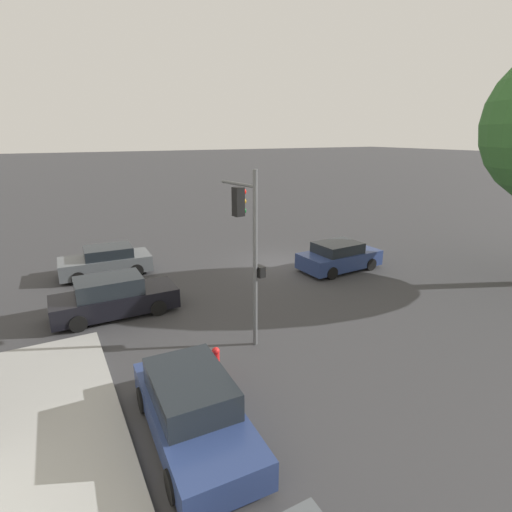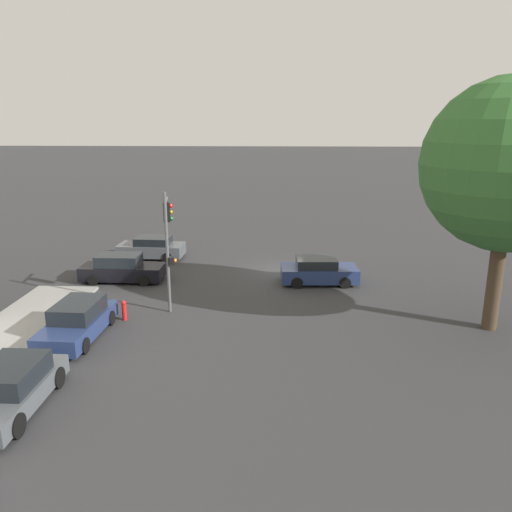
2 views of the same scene
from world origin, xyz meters
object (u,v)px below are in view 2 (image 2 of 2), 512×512
(crossing_car_2, at_px, (152,248))
(fire_hydrant, at_px, (124,310))
(crossing_car_0, at_px, (318,271))
(parked_car_0, at_px, (78,321))
(street_tree, at_px, (510,166))
(crossing_car_1, at_px, (122,269))
(traffic_signal, at_px, (168,235))
(parked_car_1, at_px, (10,389))

(crossing_car_2, relative_size, fire_hydrant, 4.62)
(crossing_car_0, height_order, parked_car_0, parked_car_0)
(street_tree, relative_size, crossing_car_1, 2.31)
(fire_hydrant, bearing_deg, crossing_car_1, -71.93)
(crossing_car_1, height_order, parked_car_0, crossing_car_1)
(traffic_signal, relative_size, parked_car_1, 1.28)
(traffic_signal, bearing_deg, parked_car_1, -119.18)
(parked_car_1, bearing_deg, traffic_signal, 159.95)
(crossing_car_1, relative_size, crossing_car_2, 1.06)
(parked_car_0, relative_size, parked_car_1, 1.04)
(traffic_signal, bearing_deg, street_tree, -16.06)
(crossing_car_0, bearing_deg, traffic_signal, -152.57)
(traffic_signal, height_order, parked_car_0, traffic_signal)
(crossing_car_0, relative_size, crossing_car_1, 0.94)
(street_tree, xyz_separation_m, crossing_car_0, (6.90, -5.91, -6.26))
(fire_hydrant, bearing_deg, traffic_signal, -140.54)
(parked_car_1, relative_size, fire_hydrant, 4.78)
(street_tree, relative_size, parked_car_0, 2.28)
(crossing_car_2, distance_m, fire_hydrant, 10.55)
(crossing_car_0, distance_m, parked_car_0, 12.90)
(parked_car_1, distance_m, fire_hydrant, 7.34)
(traffic_signal, distance_m, fire_hydrant, 3.90)
(crossing_car_1, xyz_separation_m, parked_car_0, (-0.47, 7.44, -0.01))
(crossing_car_1, xyz_separation_m, parked_car_1, (-0.48, 12.77, -0.02))
(traffic_signal, xyz_separation_m, parked_car_0, (3.15, 3.37, -2.92))
(street_tree, xyz_separation_m, traffic_signal, (14.17, -1.68, -3.33))
(crossing_car_0, xyz_separation_m, crossing_car_2, (10.44, -4.74, -0.01))
(street_tree, xyz_separation_m, parked_car_0, (17.33, 1.69, -6.25))
(crossing_car_1, relative_size, parked_car_1, 1.03)
(crossing_car_2, xyz_separation_m, parked_car_1, (-0.02, 17.67, 0.01))
(crossing_car_2, bearing_deg, parked_car_1, 92.38)
(crossing_car_1, bearing_deg, fire_hydrant, -71.54)
(traffic_signal, bearing_deg, parked_car_0, -142.40)
(crossing_car_1, distance_m, crossing_car_2, 4.92)
(street_tree, distance_m, crossing_car_0, 11.03)
(crossing_car_0, bearing_deg, fire_hydrant, -150.56)
(crossing_car_2, bearing_deg, street_tree, 150.75)
(crossing_car_1, height_order, crossing_car_2, crossing_car_1)
(crossing_car_2, xyz_separation_m, parked_car_0, (-0.01, 12.34, 0.02))
(crossing_car_0, bearing_deg, street_tree, -43.36)
(traffic_signal, bearing_deg, fire_hydrant, -149.83)
(crossing_car_1, height_order, parked_car_1, crossing_car_1)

